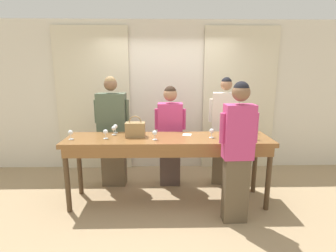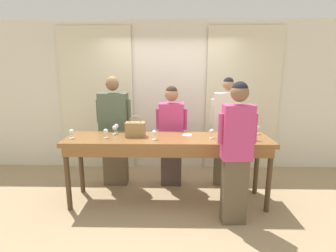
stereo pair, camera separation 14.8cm
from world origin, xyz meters
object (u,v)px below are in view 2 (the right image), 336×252
object	(u,v)px
wine_glass_front_right	(212,132)
guest_olive_jacket	(114,131)
wine_bottle	(253,131)
wine_glass_center_right	(116,126)
guest_cream_sweater	(226,131)
wine_glass_back_left	(257,128)
wine_glass_front_left	(114,128)
wine_glass_front_mid	(228,129)
guest_pink_top	(171,135)
handbag	(135,129)
wine_glass_center_left	(106,132)
wine_glass_center_mid	(72,132)
host_pouring	(236,151)
tasting_bar	(168,144)
wine_glass_back_mid	(154,133)

from	to	relation	value
wine_glass_front_right	guest_olive_jacket	world-z (taller)	guest_olive_jacket
wine_bottle	wine_glass_center_right	size ratio (longest dim) A/B	2.51
guest_cream_sweater	wine_glass_back_left	bearing A→B (deg)	-44.63
wine_glass_front_left	wine_glass_center_right	distance (m)	0.12
wine_glass_front_right	wine_glass_center_right	world-z (taller)	same
wine_glass_front_mid	guest_pink_top	size ratio (longest dim) A/B	0.08
wine_glass_front_left	guest_pink_top	world-z (taller)	guest_pink_top
handbag	wine_glass_center_left	bearing A→B (deg)	-167.81
wine_glass_center_mid	host_pouring	distance (m)	2.23
wine_glass_center_right	wine_glass_back_left	bearing A→B (deg)	-1.83
wine_glass_center_mid	tasting_bar	bearing A→B (deg)	2.23
wine_glass_back_left	guest_olive_jacket	size ratio (longest dim) A/B	0.07
wine_bottle	wine_glass_center_left	size ratio (longest dim) A/B	2.51
wine_glass_front_right	wine_glass_back_left	xyz separation A→B (m)	(0.71, 0.25, 0.00)
wine_glass_center_mid	guest_pink_top	world-z (taller)	guest_pink_top
wine_glass_front_mid	host_pouring	world-z (taller)	host_pouring
wine_glass_center_mid	wine_bottle	bearing A→B (deg)	-0.77
wine_glass_front_left	wine_glass_back_left	distance (m)	2.11
tasting_bar	guest_olive_jacket	size ratio (longest dim) A/B	1.59
wine_bottle	host_pouring	world-z (taller)	host_pouring
tasting_bar	wine_glass_back_mid	world-z (taller)	wine_glass_back_mid
wine_glass_center_mid	guest_olive_jacket	distance (m)	0.82
wine_bottle	wine_glass_back_mid	xyz separation A→B (m)	(-1.34, -0.01, -0.03)
wine_bottle	wine_glass_front_mid	xyz separation A→B (m)	(-0.28, 0.25, -0.03)
wine_bottle	handbag	size ratio (longest dim) A/B	1.08
guest_cream_sweater	wine_glass_front_right	bearing A→B (deg)	-117.80
wine_glass_front_left	guest_pink_top	bearing A→B (deg)	26.97
wine_glass_center_right	handbag	bearing A→B (deg)	-37.31
wine_glass_front_mid	guest_olive_jacket	xyz separation A→B (m)	(-1.77, 0.45, -0.15)
wine_glass_center_left	guest_pink_top	world-z (taller)	guest_pink_top
wine_glass_back_left	guest_pink_top	xyz separation A→B (m)	(-1.27, 0.38, -0.21)
wine_glass_front_right	wine_glass_front_left	bearing A→B (deg)	172.06
tasting_bar	guest_cream_sweater	world-z (taller)	guest_cream_sweater
guest_pink_top	guest_cream_sweater	xyz separation A→B (m)	(0.89, 0.00, 0.07)
wine_glass_front_mid	host_pouring	size ratio (longest dim) A/B	0.07
wine_bottle	wine_glass_front_right	xyz separation A→B (m)	(-0.54, 0.08, -0.03)
guest_olive_jacket	wine_glass_center_left	bearing A→B (deg)	-87.67
wine_glass_center_left	guest_pink_top	distance (m)	1.14
wine_glass_front_mid	guest_olive_jacket	size ratio (longest dim) A/B	0.07
wine_glass_back_left	wine_glass_front_right	bearing A→B (deg)	-160.68
wine_glass_front_left	wine_bottle	bearing A→B (deg)	-8.13
wine_glass_front_mid	guest_olive_jacket	bearing A→B (deg)	165.69
wine_glass_center_right	wine_glass_back_left	world-z (taller)	same
tasting_bar	guest_pink_top	xyz separation A→B (m)	(0.05, 0.62, -0.03)
wine_glass_back_mid	wine_glass_back_left	bearing A→B (deg)	12.77
wine_glass_front_right	tasting_bar	bearing A→B (deg)	179.72
wine_glass_center_left	guest_cream_sweater	distance (m)	1.92
wine_glass_center_mid	wine_glass_back_mid	size ratio (longest dim) A/B	1.00
wine_glass_front_right	guest_pink_top	size ratio (longest dim) A/B	0.08
wine_glass_front_right	wine_glass_center_right	xyz separation A→B (m)	(-1.40, 0.32, 0.00)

